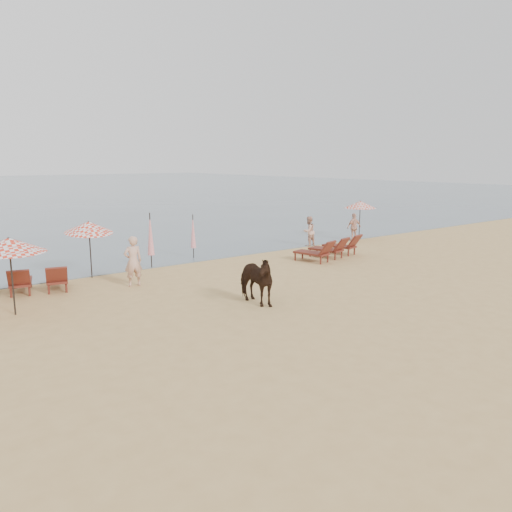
{
  "coord_description": "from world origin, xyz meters",
  "views": [
    {
      "loc": [
        -10.05,
        -8.22,
        4.28
      ],
      "look_at": [
        0.0,
        5.0,
        1.1
      ],
      "focal_mm": 35.0,
      "sensor_mm": 36.0,
      "label": 1
    }
  ],
  "objects_px": {
    "lounger_cluster_right": "(330,248)",
    "umbrella_open_left_a": "(9,245)",
    "umbrella_open_left_b": "(89,227)",
    "umbrella_open_right": "(360,205)",
    "umbrella_closed_right": "(150,234)",
    "beachgoer_right_a": "(309,231)",
    "beachgoer_right_b": "(354,227)",
    "cow": "(254,279)",
    "umbrella_closed_left": "(193,232)",
    "beachgoer_left": "(133,261)",
    "lounger_cluster_left": "(20,281)"
  },
  "relations": [
    {
      "from": "beachgoer_right_b",
      "to": "lounger_cluster_right",
      "type": "bearing_deg",
      "value": 40.91
    },
    {
      "from": "umbrella_closed_left",
      "to": "beachgoer_right_b",
      "type": "relative_size",
      "value": 1.32
    },
    {
      "from": "umbrella_open_right",
      "to": "beachgoer_left",
      "type": "bearing_deg",
      "value": -178.59
    },
    {
      "from": "umbrella_open_left_b",
      "to": "beachgoer_right_b",
      "type": "distance_m",
      "value": 14.41
    },
    {
      "from": "lounger_cluster_right",
      "to": "umbrella_closed_right",
      "type": "relative_size",
      "value": 1.48
    },
    {
      "from": "lounger_cluster_left",
      "to": "lounger_cluster_right",
      "type": "height_order",
      "value": "lounger_cluster_right"
    },
    {
      "from": "beachgoer_left",
      "to": "beachgoer_right_b",
      "type": "relative_size",
      "value": 1.18
    },
    {
      "from": "umbrella_open_right",
      "to": "umbrella_closed_right",
      "type": "height_order",
      "value": "umbrella_closed_right"
    },
    {
      "from": "umbrella_open_left_a",
      "to": "umbrella_open_left_b",
      "type": "xyz_separation_m",
      "value": [
        3.3,
        3.2,
        -0.09
      ]
    },
    {
      "from": "umbrella_closed_left",
      "to": "beachgoer_left",
      "type": "distance_m",
      "value": 5.19
    },
    {
      "from": "lounger_cluster_left",
      "to": "umbrella_closed_right",
      "type": "relative_size",
      "value": 1.43
    },
    {
      "from": "umbrella_open_left_a",
      "to": "beachgoer_left",
      "type": "relative_size",
      "value": 1.26
    },
    {
      "from": "beachgoer_left",
      "to": "beachgoer_right_a",
      "type": "height_order",
      "value": "beachgoer_left"
    },
    {
      "from": "beachgoer_right_a",
      "to": "beachgoer_right_b",
      "type": "bearing_deg",
      "value": 170.56
    },
    {
      "from": "umbrella_closed_right",
      "to": "cow",
      "type": "height_order",
      "value": "umbrella_closed_right"
    },
    {
      "from": "umbrella_open_left_a",
      "to": "cow",
      "type": "height_order",
      "value": "umbrella_open_left_a"
    },
    {
      "from": "umbrella_closed_left",
      "to": "beachgoer_right_a",
      "type": "height_order",
      "value": "umbrella_closed_left"
    },
    {
      "from": "lounger_cluster_right",
      "to": "beachgoer_right_b",
      "type": "distance_m",
      "value": 5.31
    },
    {
      "from": "umbrella_closed_left",
      "to": "cow",
      "type": "xyz_separation_m",
      "value": [
        -2.18,
        -7.35,
        -0.45
      ]
    },
    {
      "from": "beachgoer_right_a",
      "to": "beachgoer_right_b",
      "type": "relative_size",
      "value": 1.02
    },
    {
      "from": "lounger_cluster_right",
      "to": "beachgoer_right_a",
      "type": "height_order",
      "value": "beachgoer_right_a"
    },
    {
      "from": "umbrella_closed_left",
      "to": "beachgoer_left",
      "type": "bearing_deg",
      "value": -143.62
    },
    {
      "from": "umbrella_open_left_b",
      "to": "beachgoer_left",
      "type": "bearing_deg",
      "value": -92.57
    },
    {
      "from": "umbrella_open_left_b",
      "to": "umbrella_closed_right",
      "type": "relative_size",
      "value": 0.97
    },
    {
      "from": "beachgoer_right_a",
      "to": "beachgoer_right_b",
      "type": "xyz_separation_m",
      "value": [
        3.12,
        -0.23,
        -0.01
      ]
    },
    {
      "from": "umbrella_open_left_a",
      "to": "cow",
      "type": "bearing_deg",
      "value": -34.68
    },
    {
      "from": "umbrella_closed_right",
      "to": "cow",
      "type": "xyz_separation_m",
      "value": [
        0.22,
        -6.57,
        -0.62
      ]
    },
    {
      "from": "beachgoer_left",
      "to": "beachgoer_right_b",
      "type": "distance_m",
      "value": 13.79
    },
    {
      "from": "beachgoer_right_a",
      "to": "beachgoer_right_b",
      "type": "distance_m",
      "value": 3.13
    },
    {
      "from": "umbrella_open_left_b",
      "to": "beachgoer_right_a",
      "type": "distance_m",
      "value": 11.3
    },
    {
      "from": "cow",
      "to": "lounger_cluster_left",
      "type": "bearing_deg",
      "value": 134.92
    },
    {
      "from": "umbrella_open_right",
      "to": "beachgoer_right_b",
      "type": "relative_size",
      "value": 1.42
    },
    {
      "from": "umbrella_open_left_a",
      "to": "beachgoer_right_b",
      "type": "relative_size",
      "value": 1.49
    },
    {
      "from": "beachgoer_right_a",
      "to": "umbrella_open_right",
      "type": "bearing_deg",
      "value": 174.93
    },
    {
      "from": "beachgoer_left",
      "to": "beachgoer_right_a",
      "type": "bearing_deg",
      "value": -161.09
    },
    {
      "from": "cow",
      "to": "beachgoer_right_b",
      "type": "bearing_deg",
      "value": 29.6
    },
    {
      "from": "umbrella_closed_left",
      "to": "lounger_cluster_left",
      "type": "bearing_deg",
      "value": -166.32
    },
    {
      "from": "beachgoer_right_b",
      "to": "umbrella_closed_left",
      "type": "bearing_deg",
      "value": 4.6
    },
    {
      "from": "beachgoer_right_b",
      "to": "beachgoer_right_a",
      "type": "bearing_deg",
      "value": 5.86
    },
    {
      "from": "umbrella_open_left_a",
      "to": "umbrella_open_right",
      "type": "height_order",
      "value": "umbrella_open_left_a"
    },
    {
      "from": "umbrella_open_left_a",
      "to": "beachgoer_left",
      "type": "distance_m",
      "value": 4.32
    },
    {
      "from": "umbrella_open_left_b",
      "to": "beachgoer_left",
      "type": "relative_size",
      "value": 1.25
    },
    {
      "from": "lounger_cluster_right",
      "to": "beachgoer_right_a",
      "type": "xyz_separation_m",
      "value": [
        1.44,
        2.95,
        0.3
      ]
    },
    {
      "from": "lounger_cluster_right",
      "to": "umbrella_open_left_a",
      "type": "bearing_deg",
      "value": 169.28
    },
    {
      "from": "lounger_cluster_right",
      "to": "umbrella_open_left_b",
      "type": "relative_size",
      "value": 1.52
    },
    {
      "from": "umbrella_closed_left",
      "to": "umbrella_open_left_b",
      "type": "bearing_deg",
      "value": -169.08
    },
    {
      "from": "umbrella_open_left_a",
      "to": "umbrella_open_left_b",
      "type": "bearing_deg",
      "value": 37.41
    },
    {
      "from": "lounger_cluster_left",
      "to": "umbrella_open_left_a",
      "type": "distance_m",
      "value": 2.86
    },
    {
      "from": "umbrella_open_left_b",
      "to": "beachgoer_right_a",
      "type": "xyz_separation_m",
      "value": [
        11.24,
        0.26,
        -1.14
      ]
    },
    {
      "from": "lounger_cluster_left",
      "to": "umbrella_closed_left",
      "type": "bearing_deg",
      "value": 28.48
    }
  ]
}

